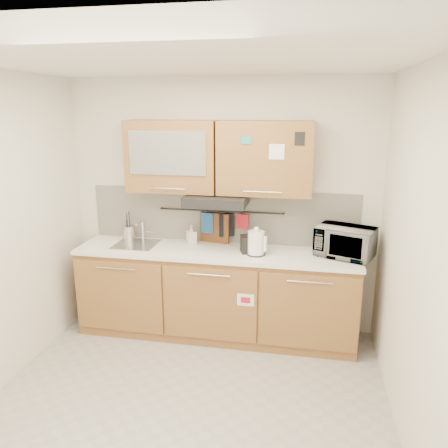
% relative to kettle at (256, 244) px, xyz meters
% --- Properties ---
extents(floor, '(3.20, 3.20, 0.00)m').
position_rel_kettle_xyz_m(floor, '(-0.41, -1.13, -1.03)').
color(floor, '#9E9993').
rests_on(floor, ground).
extents(ceiling, '(3.20, 3.20, 0.00)m').
position_rel_kettle_xyz_m(ceiling, '(-0.41, -1.13, 1.57)').
color(ceiling, white).
rests_on(ceiling, wall_back).
extents(wall_back, '(3.20, 0.00, 3.20)m').
position_rel_kettle_xyz_m(wall_back, '(-0.41, 0.37, 0.27)').
color(wall_back, silver).
rests_on(wall_back, ground).
extents(wall_right, '(0.00, 3.00, 3.00)m').
position_rel_kettle_xyz_m(wall_right, '(1.19, -1.13, 0.27)').
color(wall_right, silver).
rests_on(wall_right, ground).
extents(base_cabinet, '(2.80, 0.64, 0.88)m').
position_rel_kettle_xyz_m(base_cabinet, '(-0.41, 0.07, -0.63)').
color(base_cabinet, olive).
rests_on(base_cabinet, floor).
extents(countertop, '(2.82, 0.62, 0.04)m').
position_rel_kettle_xyz_m(countertop, '(-0.41, 0.06, -0.13)').
color(countertop, white).
rests_on(countertop, base_cabinet).
extents(backsplash, '(2.80, 0.02, 0.56)m').
position_rel_kettle_xyz_m(backsplash, '(-0.41, 0.36, 0.17)').
color(backsplash, silver).
rests_on(backsplash, countertop).
extents(upper_cabinets, '(1.82, 0.37, 0.70)m').
position_rel_kettle_xyz_m(upper_cabinets, '(-0.42, 0.20, 0.80)').
color(upper_cabinets, olive).
rests_on(upper_cabinets, wall_back).
extents(range_hood, '(0.60, 0.46, 0.10)m').
position_rel_kettle_xyz_m(range_hood, '(-0.41, 0.12, 0.39)').
color(range_hood, black).
rests_on(range_hood, upper_cabinets).
extents(sink, '(0.42, 0.40, 0.26)m').
position_rel_kettle_xyz_m(sink, '(-1.26, 0.08, -0.11)').
color(sink, silver).
rests_on(sink, countertop).
extents(utensil_rail, '(1.30, 0.02, 0.02)m').
position_rel_kettle_xyz_m(utensil_rail, '(-0.41, 0.32, 0.23)').
color(utensil_rail, black).
rests_on(utensil_rail, backsplash).
extents(utensil_crock, '(0.16, 0.16, 0.31)m').
position_rel_kettle_xyz_m(utensil_crock, '(-1.40, 0.23, -0.03)').
color(utensil_crock, '#ADADB2').
rests_on(utensil_crock, countertop).
extents(kettle, '(0.21, 0.21, 0.28)m').
position_rel_kettle_xyz_m(kettle, '(0.00, 0.00, 0.00)').
color(kettle, white).
rests_on(kettle, countertop).
extents(toaster, '(0.26, 0.20, 0.17)m').
position_rel_kettle_xyz_m(toaster, '(-0.05, 0.07, -0.02)').
color(toaster, black).
rests_on(toaster, countertop).
extents(microwave, '(0.61, 0.52, 0.29)m').
position_rel_kettle_xyz_m(microwave, '(0.83, 0.12, 0.03)').
color(microwave, '#999999').
rests_on(microwave, countertop).
extents(soap_bottle, '(0.13, 0.13, 0.20)m').
position_rel_kettle_xyz_m(soap_bottle, '(-0.70, 0.23, -0.01)').
color(soap_bottle, '#999999').
rests_on(soap_bottle, countertop).
extents(cutting_board, '(0.32, 0.09, 0.40)m').
position_rel_kettle_xyz_m(cutting_board, '(-0.48, 0.31, 0.01)').
color(cutting_board, brown).
rests_on(cutting_board, utensil_rail).
extents(oven_mitt, '(0.13, 0.05, 0.22)m').
position_rel_kettle_xyz_m(oven_mitt, '(-0.55, 0.31, 0.10)').
color(oven_mitt, '#205594').
rests_on(oven_mitt, utensil_rail).
extents(dark_pouch, '(0.16, 0.10, 0.24)m').
position_rel_kettle_xyz_m(dark_pouch, '(-0.35, 0.31, 0.09)').
color(dark_pouch, black).
rests_on(dark_pouch, utensil_rail).
extents(pot_holder, '(0.12, 0.05, 0.15)m').
position_rel_kettle_xyz_m(pot_holder, '(-0.18, 0.31, 0.13)').
color(pot_holder, red).
rests_on(pot_holder, utensil_rail).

